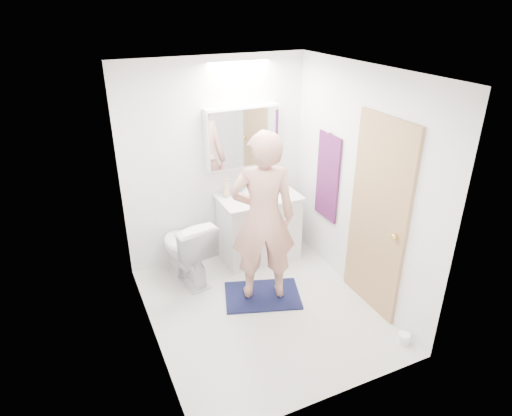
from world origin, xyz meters
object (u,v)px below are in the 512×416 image
soap_bottle_a (226,188)px  toothbrush_cup (270,185)px  vanity_cabinet (259,228)px  medicine_cabinet (242,137)px  person (263,218)px  soap_bottle_b (240,187)px  toilet (186,249)px  toilet_paper_roll (404,339)px

soap_bottle_a → toothbrush_cup: size_ratio=2.44×
vanity_cabinet → medicine_cabinet: size_ratio=1.02×
person → toothbrush_cup: size_ratio=20.12×
medicine_cabinet → soap_bottle_b: bearing=-147.0°
toilet → toothbrush_cup: (1.19, 0.28, 0.47)m
toothbrush_cup → soap_bottle_a: bearing=-179.0°
soap_bottle_a → soap_bottle_b: 0.19m
vanity_cabinet → soap_bottle_a: (-0.35, 0.15, 0.54)m
toilet_paper_roll → medicine_cabinet: bearing=107.7°
person → vanity_cabinet: bearing=-93.7°
toilet → toilet_paper_roll: size_ratio=7.18×
medicine_cabinet → person: 1.14m
medicine_cabinet → soap_bottle_b: (-0.05, -0.03, -0.60)m
toilet → vanity_cabinet: bearing=175.5°
person → soap_bottle_b: bearing=-80.7°
toilet → medicine_cabinet: bearing=-170.3°
vanity_cabinet → soap_bottle_a: soap_bottle_a is taller
toothbrush_cup → toilet_paper_roll: 2.31m
person → soap_bottle_a: bearing=-69.4°
toothbrush_cup → toilet_paper_roll: bearing=-80.6°
soap_bottle_a → toilet_paper_roll: size_ratio=2.00×
toilet → toilet_paper_roll: toilet is taller
vanity_cabinet → toothbrush_cup: toothbrush_cup is taller
vanity_cabinet → toilet_paper_roll: 2.09m
vanity_cabinet → person: size_ratio=0.50×
soap_bottle_b → toothbrush_cup: size_ratio=1.83×
soap_bottle_b → toilet: bearing=-159.6°
vanity_cabinet → person: (-0.32, -0.78, 0.56)m
person → toothbrush_cup: (0.55, 0.94, -0.09)m
person → soap_bottle_b: (0.15, 0.96, -0.05)m
person → soap_bottle_a: size_ratio=8.24×
toilet → toilet_paper_roll: (1.54, -1.86, -0.34)m
toilet → person: 1.08m
person → soap_bottle_b: size_ratio=10.98×
vanity_cabinet → soap_bottle_b: size_ratio=5.46×
soap_bottle_a → soap_bottle_b: bearing=9.0°
person → soap_bottle_a: person is taller
toothbrush_cup → toilet_paper_roll: (0.35, -2.13, -0.81)m
person → toothbrush_cup: bearing=-101.8°
medicine_cabinet → toilet_paper_roll: 2.71m
medicine_cabinet → person: (-0.20, -0.99, -0.55)m
toilet → person: (0.64, -0.66, 0.56)m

